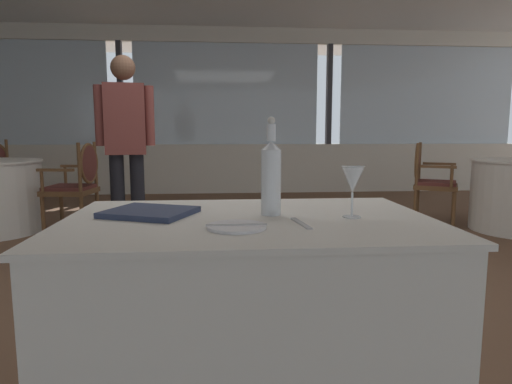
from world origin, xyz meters
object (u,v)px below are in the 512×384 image
(menu_book, at_px, (150,212))
(wine_glass, at_px, (353,181))
(dining_chair_1_2, at_px, (78,180))
(dining_chair_0_1, at_px, (428,176))
(diner_person_1, at_px, (126,138))
(water_bottle, at_px, (271,176))
(side_plate, at_px, (237,227))

(menu_book, bearing_deg, wine_glass, 14.16)
(menu_book, bearing_deg, dining_chair_1_2, 133.95)
(menu_book, relative_size, dining_chair_0_1, 0.31)
(diner_person_1, bearing_deg, menu_book, 4.52)
(water_bottle, height_order, dining_chair_1_2, water_bottle)
(menu_book, height_order, dining_chair_0_1, dining_chair_0_1)
(wine_glass, xyz_separation_m, diner_person_1, (-1.32, 2.70, 0.11))
(dining_chair_1_2, bearing_deg, side_plate, 121.12)
(dining_chair_0_1, relative_size, diner_person_1, 0.54)
(side_plate, distance_m, dining_chair_0_1, 4.27)
(menu_book, relative_size, diner_person_1, 0.17)
(diner_person_1, bearing_deg, dining_chair_1_2, -139.34)
(wine_glass, relative_size, menu_book, 0.62)
(water_bottle, bearing_deg, side_plate, -121.32)
(wine_glass, height_order, diner_person_1, diner_person_1)
(dining_chair_1_2, bearing_deg, diner_person_1, 146.10)
(side_plate, xyz_separation_m, diner_person_1, (-0.91, 2.85, 0.23))
(menu_book, distance_m, diner_person_1, 2.68)
(water_bottle, xyz_separation_m, dining_chair_0_1, (2.22, 3.34, -0.35))
(water_bottle, distance_m, menu_book, 0.46)
(menu_book, distance_m, dining_chair_1_2, 3.36)
(water_bottle, xyz_separation_m, dining_chair_1_2, (-1.66, 3.16, -0.34))
(water_bottle, relative_size, dining_chair_1_2, 0.37)
(side_plate, bearing_deg, diner_person_1, 107.75)
(side_plate, relative_size, wine_glass, 1.04)
(side_plate, xyz_separation_m, dining_chair_0_1, (2.35, 3.56, -0.22))
(side_plate, xyz_separation_m, menu_book, (-0.30, 0.25, 0.01))
(wine_glass, bearing_deg, dining_chair_1_2, 120.90)
(water_bottle, xyz_separation_m, diner_person_1, (-1.04, 2.63, 0.10))
(dining_chair_0_1, xyz_separation_m, diner_person_1, (-3.26, -0.71, 0.45))
(dining_chair_1_2, xyz_separation_m, diner_person_1, (0.62, -0.53, 0.44))
(water_bottle, relative_size, dining_chair_0_1, 0.37)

